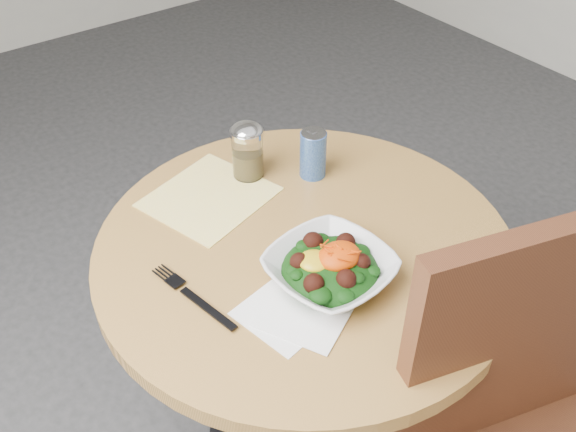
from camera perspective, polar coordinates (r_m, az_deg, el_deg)
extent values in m
cylinder|color=black|center=(1.94, 1.12, -18.56)|extent=(0.52, 0.52, 0.03)
cylinder|color=black|center=(1.66, 1.27, -12.44)|extent=(0.10, 0.10, 0.71)
cylinder|color=#BB8643|center=(1.39, 1.49, -2.95)|extent=(0.90, 0.90, 0.04)
cube|color=#4D2815|center=(1.25, 19.31, -10.37)|extent=(0.45, 0.17, 0.54)
cube|color=#E3BC0B|center=(1.50, -7.01, 1.69)|extent=(0.32, 0.30, 0.00)
cube|color=white|center=(1.23, -0.18, -8.53)|extent=(0.18, 0.18, 0.00)
cube|color=white|center=(1.23, 1.61, -8.49)|extent=(0.21, 0.21, 0.00)
imported|color=silver|center=(1.27, 3.75, -4.83)|extent=(0.27, 0.27, 0.06)
ellipsoid|color=black|center=(1.27, 3.75, -4.88)|extent=(0.19, 0.19, 0.07)
ellipsoid|color=gold|center=(1.25, 2.34, -3.98)|extent=(0.06, 0.06, 0.02)
ellipsoid|color=#D93E04|center=(1.25, 4.57, -3.55)|extent=(0.09, 0.08, 0.04)
cube|color=black|center=(1.24, -7.12, -8.18)|extent=(0.04, 0.15, 0.00)
cube|color=black|center=(1.31, -10.49, -5.38)|extent=(0.04, 0.08, 0.00)
cylinder|color=silver|center=(1.53, -3.61, 5.45)|extent=(0.07, 0.07, 0.11)
cylinder|color=#9F864A|center=(1.54, -3.57, 4.69)|extent=(0.06, 0.06, 0.06)
cylinder|color=silver|center=(1.49, -3.70, 7.40)|extent=(0.08, 0.08, 0.01)
ellipsoid|color=silver|center=(1.49, -3.71, 7.61)|extent=(0.07, 0.07, 0.03)
cylinder|color=navy|center=(1.53, 2.24, 5.50)|extent=(0.06, 0.06, 0.12)
cylinder|color=silver|center=(1.50, 2.29, 7.39)|extent=(0.06, 0.06, 0.00)
cube|color=silver|center=(1.50, 2.09, 7.58)|extent=(0.01, 0.02, 0.00)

